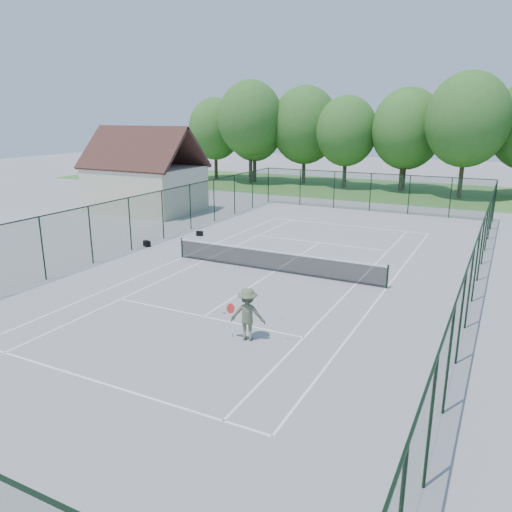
# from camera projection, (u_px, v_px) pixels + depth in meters

# --- Properties ---
(ground) EXTENTS (140.00, 140.00, 0.00)m
(ground) POSITION_uv_depth(u_px,v_px,m) (274.00, 271.00, 24.56)
(ground) COLOR gray
(ground) RESTS_ON ground
(grass_far) EXTENTS (80.00, 16.00, 0.01)m
(grass_far) POSITION_uv_depth(u_px,v_px,m) (400.00, 191.00, 50.26)
(grass_far) COLOR #467832
(grass_far) RESTS_ON ground
(court_lines) EXTENTS (11.05, 23.85, 0.01)m
(court_lines) POSITION_uv_depth(u_px,v_px,m) (274.00, 271.00, 24.56)
(court_lines) COLOR white
(court_lines) RESTS_ON ground
(tennis_net) EXTENTS (11.08, 0.08, 1.10)m
(tennis_net) POSITION_uv_depth(u_px,v_px,m) (275.00, 260.00, 24.40)
(tennis_net) COLOR black
(tennis_net) RESTS_ON ground
(fence_enclosure) EXTENTS (18.05, 36.05, 3.02)m
(fence_enclosure) POSITION_uv_depth(u_px,v_px,m) (275.00, 241.00, 24.13)
(fence_enclosure) COLOR #193C24
(fence_enclosure) RESTS_ON ground
(utility_building) EXTENTS (8.60, 6.27, 6.63)m
(utility_building) POSITION_uv_depth(u_px,v_px,m) (144.00, 172.00, 39.27)
(utility_building) COLOR beige
(utility_building) RESTS_ON ground
(tree_line_far) EXTENTS (39.40, 6.40, 9.70)m
(tree_line_far) POSITION_uv_depth(u_px,v_px,m) (405.00, 130.00, 48.62)
(tree_line_far) COLOR #3A2E1D
(tree_line_far) RESTS_ON ground
(sports_bag_a) EXTENTS (0.49, 0.38, 0.35)m
(sports_bag_a) POSITION_uv_depth(u_px,v_px,m) (147.00, 244.00, 29.17)
(sports_bag_a) COLOR black
(sports_bag_a) RESTS_ON ground
(sports_bag_b) EXTENTS (0.42, 0.29, 0.30)m
(sports_bag_b) POSITION_uv_depth(u_px,v_px,m) (200.00, 233.00, 31.74)
(sports_bag_b) COLOR black
(sports_bag_b) RESTS_ON ground
(tennis_player) EXTENTS (1.99, 1.00, 1.85)m
(tennis_player) POSITION_uv_depth(u_px,v_px,m) (248.00, 314.00, 16.91)
(tennis_player) COLOR #5A6045
(tennis_player) RESTS_ON ground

